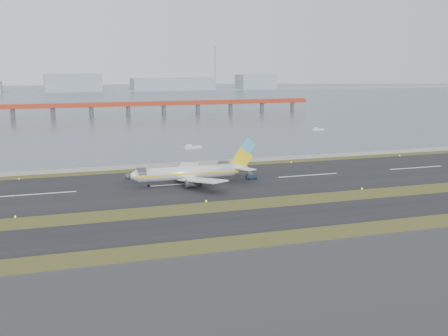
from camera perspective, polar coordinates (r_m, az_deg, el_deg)
The scene contains 12 objects.
ground at distance 134.01m, azimuth -0.89°, elevation -4.22°, with size 1000.00×1000.00×0.00m, color #3A4819.
apron_strip at distance 86.07m, azimuth 10.73°, elevation -12.95°, with size 1000.00×50.00×0.10m, color #2E2E31.
taxiway_strip at distance 123.04m, azimuth 0.83°, elevation -5.54°, with size 1000.00×18.00×0.10m, color black.
runway_strip at distance 162.05m, azimuth -4.15°, elevation -1.64°, with size 1000.00×45.00×0.10m, color black.
seawall at distance 190.61m, azimuth -6.44°, elevation 0.29°, with size 1000.00×2.50×1.00m, color gray.
bay_water at distance 585.73m, azimuth -14.95°, elevation 6.80°, with size 1400.00×800.00×1.30m, color #495569.
red_pier at distance 379.08m, azimuth -9.71°, elevation 6.29°, with size 260.00×5.00×10.20m.
far_shoreline at distance 745.82m, azimuth -14.80°, elevation 7.99°, with size 1400.00×80.00×60.50m.
airliner at distance 161.30m, azimuth -3.32°, elevation -0.46°, with size 38.52×32.89×12.80m.
pushback_tug at distance 168.72m, azimuth 2.79°, elevation -0.83°, with size 3.32×2.29×1.96m.
workboat_near at distance 230.57m, azimuth -3.29°, elevation 2.13°, with size 7.93×3.67×1.85m.
workboat_far at distance 297.71m, azimuth 9.49°, elevation 3.88°, with size 7.09×3.36×1.65m.
Camera 1 is at (-39.73, -123.39, 34.00)m, focal length 45.00 mm.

